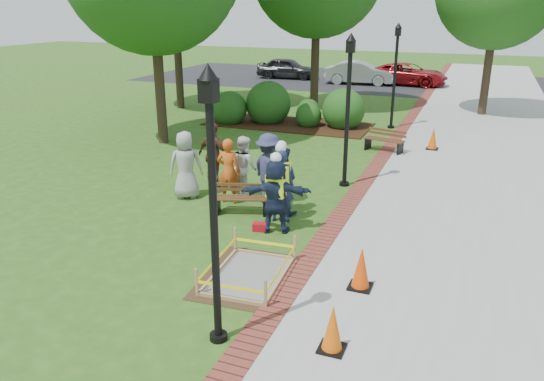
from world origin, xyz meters
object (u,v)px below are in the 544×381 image
at_px(hivis_worker_a, 276,193).
at_px(cone_front, 333,329).
at_px(lamp_near, 213,191).
at_px(bench_near, 241,204).
at_px(hivis_worker_b, 280,183).
at_px(hivis_worker_c, 281,178).
at_px(wet_concrete_pad, 249,266).

bearing_deg(hivis_worker_a, cone_front, -58.04).
xyz_separation_m(lamp_near, hivis_worker_a, (-0.67, 4.22, -1.54)).
xyz_separation_m(bench_near, cone_front, (3.60, -4.58, 0.15)).
xyz_separation_m(bench_near, lamp_near, (1.87, -4.95, 2.25)).
bearing_deg(bench_near, lamp_near, -69.33).
relative_size(hivis_worker_b, hivis_worker_c, 1.04).
bearing_deg(lamp_near, wet_concrete_pad, 100.30).
relative_size(bench_near, lamp_near, 0.33).
relative_size(hivis_worker_a, hivis_worker_b, 0.97).
relative_size(cone_front, hivis_worker_a, 0.42).
distance_m(bench_near, hivis_worker_c, 1.22).
relative_size(lamp_near, hivis_worker_a, 2.25).
distance_m(wet_concrete_pad, lamp_near, 3.04).
distance_m(cone_front, hivis_worker_a, 4.57).
distance_m(bench_near, lamp_near, 5.75).
height_order(bench_near, hivis_worker_b, hivis_worker_b).
height_order(bench_near, hivis_worker_c, hivis_worker_c).
relative_size(hivis_worker_a, hivis_worker_c, 1.02).
bearing_deg(wet_concrete_pad, hivis_worker_b, 98.54).
bearing_deg(hivis_worker_a, hivis_worker_b, 101.28).
height_order(hivis_worker_a, hivis_worker_b, hivis_worker_b).
xyz_separation_m(cone_front, hivis_worker_c, (-2.69, 4.98, 0.54)).
relative_size(wet_concrete_pad, bench_near, 1.70).
bearing_deg(cone_front, hivis_worker_c, 118.36).
bearing_deg(bench_near, hivis_worker_a, -31.25).
distance_m(bench_near, hivis_worker_b, 1.31).
distance_m(bench_near, hivis_worker_a, 1.57).
xyz_separation_m(wet_concrete_pad, hivis_worker_a, (-0.30, 2.21, 0.70)).
bearing_deg(hivis_worker_b, hivis_worker_a, -78.72).
bearing_deg(cone_front, wet_concrete_pad, 142.07).
bearing_deg(cone_front, bench_near, 128.20).
xyz_separation_m(hivis_worker_a, hivis_worker_b, (-0.12, 0.62, 0.02)).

